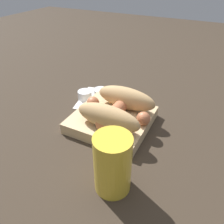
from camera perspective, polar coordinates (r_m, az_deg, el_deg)
The scene contains 9 objects.
ground_plane at distance 0.62m, azimuth -0.00°, elevation -3.16°, with size 3.00×3.00×0.00m, color #33281E.
food_tray at distance 0.61m, azimuth -0.00°, elevation -1.99°, with size 0.21×0.20×0.03m.
bread_roll at distance 0.58m, azimuth 1.45°, elevation 1.33°, with size 0.18×0.16×0.06m.
sausage at distance 0.59m, azimuth 1.34°, elevation 0.54°, with size 0.19×0.16×0.04m.
pickled_veggies at distance 0.55m, azimuth 2.51°, elevation -4.60°, with size 0.05×0.07×0.00m.
napkin at distance 0.73m, azimuth -2.64°, elevation 3.27°, with size 0.18×0.18×0.00m.
condiment_cup_near at distance 0.74m, azimuth -2.98°, elevation 4.84°, with size 0.05×0.05×0.03m.
condiment_cup_far at distance 0.73m, azimuth -7.08°, elevation 4.30°, with size 0.05×0.05×0.03m.
drink_glass at distance 0.42m, azimuth 0.16°, elevation -13.43°, with size 0.07×0.07×0.13m.
Camera 1 is at (-0.22, 0.44, 0.38)m, focal length 35.00 mm.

